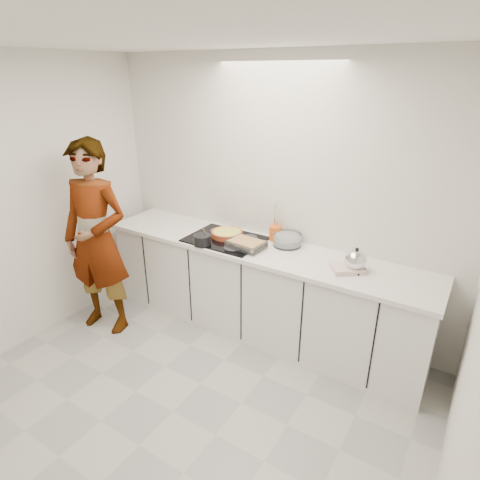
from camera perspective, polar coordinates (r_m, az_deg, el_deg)
The scene contains 16 objects.
floor at distance 3.39m, azimuth -9.51°, elevation -22.95°, with size 3.60×3.20×0.00m, color #B0B0A8.
ceiling at distance 2.39m, azimuth -13.99°, elevation 26.67°, with size 3.60×3.20×0.00m, color white.
wall_back at distance 3.86m, azimuth 5.00°, elevation 5.96°, with size 3.60×0.00×2.60m, color silver.
wall_left at distance 4.02m, azimuth -30.54°, elevation 3.51°, with size 0.00×3.20×2.60m, color silver.
wall_right at distance 2.05m, azimuth 30.76°, elevation -13.92°, with size 0.02×3.20×2.60m.
base_cabinets at distance 3.95m, azimuth 2.41°, elevation -7.30°, with size 3.20×0.58×0.87m, color white.
countertop at distance 3.74m, azimuth 2.53°, elevation -1.26°, with size 3.24×0.64×0.04m, color white.
hob at distance 3.88m, azimuth -2.10°, elevation 0.13°, with size 0.72×0.54×0.01m, color black.
tart_dish at distance 3.93m, azimuth -1.89°, elevation 0.95°, with size 0.39×0.39×0.05m.
saucepan at distance 3.75m, azimuth -5.38°, elevation 0.05°, with size 0.19×0.19×0.16m.
baking_dish at distance 3.67m, azimuth 0.90°, elevation -0.51°, with size 0.34×0.27×0.06m.
mixing_bowl at distance 3.76m, azimuth 6.71°, elevation -0.00°, with size 0.29×0.29×0.12m.
tea_towel at distance 3.39m, azimuth 14.99°, elevation -3.97°, with size 0.25×0.18×0.04m, color white.
kettle at distance 3.38m, azimuth 16.12°, elevation -2.90°, with size 0.20×0.20×0.21m.
utensil_crock at distance 3.86m, azimuth 5.04°, elevation 0.96°, with size 0.11×0.11×0.14m, color #F15C14.
cook at distance 4.03m, azimuth -19.73°, elevation 0.03°, with size 0.69×0.45×1.89m, color white.
Camera 1 is at (1.67, -1.69, 2.42)m, focal length 30.00 mm.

